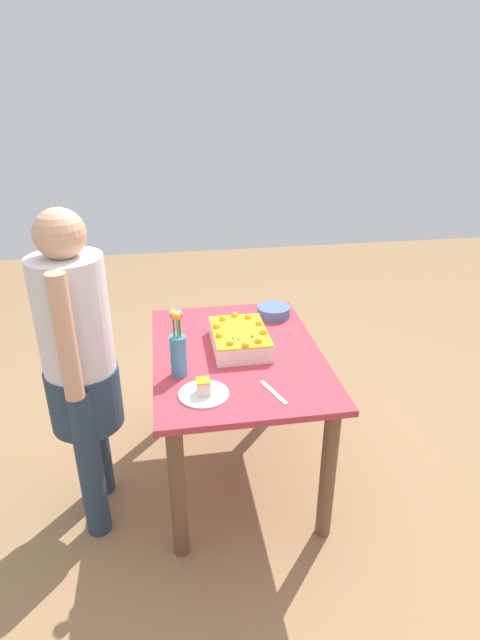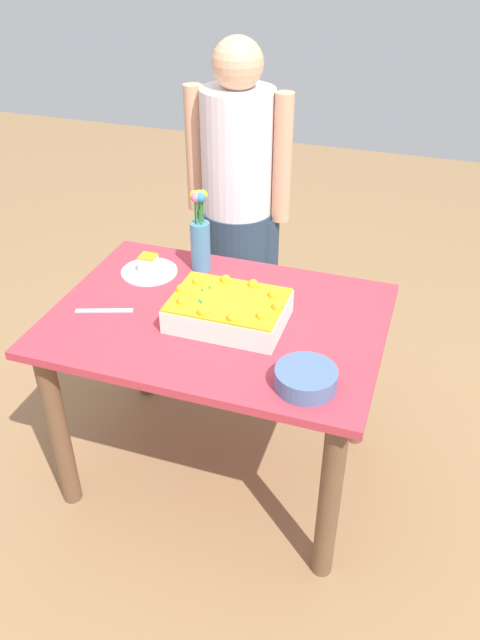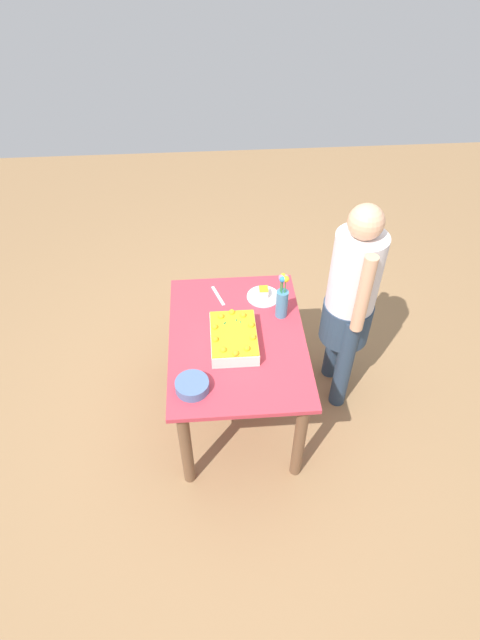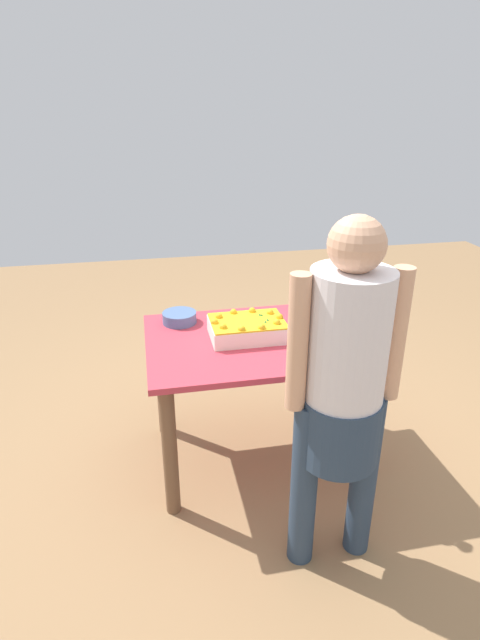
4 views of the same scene
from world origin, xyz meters
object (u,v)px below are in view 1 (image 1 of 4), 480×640
Objects in this scene: cake_knife at (274,392)px; fruit_bowl at (274,311)px; sheet_cake at (240,338)px; flower_vase at (178,348)px; serving_plate_with_slice at (204,391)px; person_standing at (79,358)px.

fruit_bowl is at bearing -32.06° from cake_knife.
cake_knife is 1.08× the size of fruit_bowl.
fruit_bowl is at bearing 142.94° from sheet_cake.
flower_vase is (0.22, -0.31, 0.09)m from sheet_cake.
serving_plate_with_slice is 1.16× the size of fruit_bowl.
person_standing is (-0.18, -0.51, 0.11)m from serving_plate_with_slice.
serving_plate_with_slice is 0.23m from flower_vase.
fruit_bowl is (-0.32, 0.24, -0.02)m from sheet_cake.
person_standing is at bearing 55.73° from cake_knife.
flower_vase reaches higher than sheet_cake.
sheet_cake is at bearing 16.33° from person_standing.
sheet_cake is 0.43m from cake_knife.
cake_knife is 0.77m from fruit_bowl.
cake_knife is 0.84m from person_standing.
serving_plate_with_slice is 0.29m from cake_knife.
flower_vase is at bearing -0.75° from person_standing.
flower_vase is at bearing 42.11° from cake_knife.
person_standing is (0.53, -0.97, 0.09)m from fruit_bowl.
serving_plate_with_slice is 0.14× the size of person_standing.
fruit_bowl is at bearing 134.46° from flower_vase.
cake_knife is (0.43, 0.07, -0.05)m from sheet_cake.
flower_vase is (-0.18, -0.09, 0.12)m from serving_plate_with_slice.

